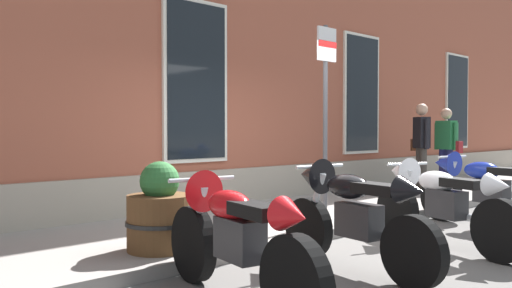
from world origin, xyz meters
TOP-DOWN VIEW (x-y plane):
  - ground_plane at (0.00, 0.00)m, footprint 140.00×140.00m
  - sidewalk at (0.00, 1.30)m, footprint 32.18×2.59m
  - brick_pub_facade at (0.00, 6.22)m, footprint 26.18×7.36m
  - motorcycle_red_sport at (-2.29, -0.91)m, footprint 0.68×2.15m
  - motorcycle_black_sport at (-0.85, -0.98)m, footprint 0.62×1.99m
  - motorcycle_white_sport at (0.73, -1.06)m, footprint 0.85×2.12m
  - motorcycle_blue_sport at (2.28, -0.92)m, footprint 0.66×2.16m
  - pedestrian_dark_jacket at (4.55, 1.28)m, footprint 0.45×0.58m
  - pedestrian_striped_shirt at (5.24, 1.10)m, footprint 0.30×0.65m
  - parking_sign at (0.46, 0.37)m, footprint 0.36×0.07m
  - barrel_planter at (-2.01, 0.51)m, footprint 0.69×0.69m

SIDE VIEW (x-z plane):
  - ground_plane at x=0.00m, z-range 0.00..0.00m
  - sidewalk at x=0.00m, z-range 0.00..0.13m
  - barrel_planter at x=-2.01m, z-range 0.04..0.94m
  - motorcycle_white_sport at x=0.73m, z-range 0.05..1.05m
  - motorcycle_red_sport at x=-2.29m, z-range 0.05..1.05m
  - motorcycle_blue_sport at x=2.28m, z-range 0.05..1.08m
  - motorcycle_black_sport at x=-0.85m, z-range 0.05..1.10m
  - pedestrian_striped_shirt at x=5.24m, z-range 0.23..1.88m
  - pedestrian_dark_jacket at x=4.55m, z-range 0.24..1.97m
  - parking_sign at x=0.46m, z-range 0.50..3.08m
  - brick_pub_facade at x=0.00m, z-range -0.01..7.77m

